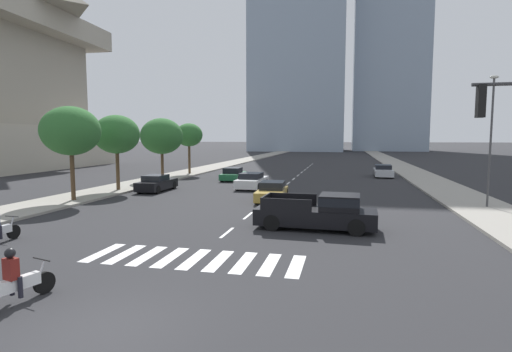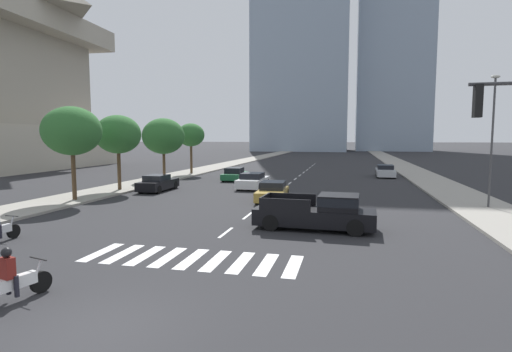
% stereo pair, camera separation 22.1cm
% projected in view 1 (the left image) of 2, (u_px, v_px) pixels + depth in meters
% --- Properties ---
extents(ground_plane, '(800.00, 800.00, 0.00)m').
position_uv_depth(ground_plane, '(104.00, 331.00, 8.73)').
color(ground_plane, '#28282B').
extents(sidewalk_east, '(4.00, 260.00, 0.15)m').
position_uv_depth(sidewalk_east, '(438.00, 185.00, 35.01)').
color(sidewalk_east, gray).
rests_on(sidewalk_east, ground).
extents(sidewalk_west, '(4.00, 260.00, 0.15)m').
position_uv_depth(sidewalk_west, '(162.00, 179.00, 40.73)').
color(sidewalk_west, gray).
rests_on(sidewalk_west, ground).
extents(crosswalk_near, '(7.65, 2.42, 0.01)m').
position_uv_depth(crosswalk_near, '(194.00, 259.00, 13.95)').
color(crosswalk_near, silver).
rests_on(crosswalk_near, ground).
extents(lane_divider_center, '(0.14, 50.00, 0.01)m').
position_uv_depth(lane_divider_center, '(294.00, 179.00, 41.15)').
color(lane_divider_center, silver).
rests_on(lane_divider_center, ground).
extents(motorcycle_lead, '(0.86, 2.11, 1.49)m').
position_uv_depth(motorcycle_lead, '(15.00, 282.00, 10.12)').
color(motorcycle_lead, black).
rests_on(motorcycle_lead, ground).
extents(pickup_truck, '(5.62, 2.20, 1.67)m').
position_uv_depth(pickup_truck, '(321.00, 212.00, 18.39)').
color(pickup_truck, black).
rests_on(pickup_truck, ground).
extents(sedan_silver_0, '(2.02, 4.77, 1.30)m').
position_uv_depth(sedan_silver_0, '(383.00, 171.00, 43.45)').
color(sedan_silver_0, '#B7BABF').
rests_on(sedan_silver_0, ground).
extents(sedan_green_1, '(1.91, 4.45, 1.29)m').
position_uv_depth(sedan_green_1, '(233.00, 174.00, 39.82)').
color(sedan_green_1, '#1E6038').
rests_on(sedan_green_1, ground).
extents(sedan_white_2, '(2.02, 4.64, 1.33)m').
position_uv_depth(sedan_white_2, '(252.00, 181.00, 33.48)').
color(sedan_white_2, silver).
rests_on(sedan_white_2, ground).
extents(sedan_black_3, '(1.76, 4.37, 1.31)m').
position_uv_depth(sedan_black_3, '(157.00, 183.00, 31.76)').
color(sedan_black_3, black).
rests_on(sedan_black_3, ground).
extents(sedan_gold_4, '(2.03, 4.46, 1.29)m').
position_uv_depth(sedan_gold_4, '(272.00, 192.00, 26.90)').
color(sedan_gold_4, '#B28E38').
rests_on(sedan_gold_4, ground).
extents(street_lamp_east, '(0.50, 0.24, 7.73)m').
position_uv_depth(street_lamp_east, '(491.00, 132.00, 23.33)').
color(street_lamp_east, '#3F3F42').
rests_on(street_lamp_east, sidewalk_east).
extents(street_tree_nearest, '(3.77, 3.77, 6.16)m').
position_uv_depth(street_tree_nearest, '(71.00, 131.00, 25.88)').
color(street_tree_nearest, '#4C3823').
rests_on(street_tree_nearest, sidewalk_west).
extents(street_tree_second, '(3.56, 3.56, 5.90)m').
position_uv_depth(street_tree_second, '(117.00, 135.00, 31.09)').
color(street_tree_second, '#4C3823').
rests_on(street_tree_second, sidewalk_west).
extents(street_tree_third, '(4.11, 4.11, 6.02)m').
position_uv_depth(street_tree_third, '(162.00, 136.00, 38.77)').
color(street_tree_third, '#4C3823').
rests_on(street_tree_third, sidewalk_west).
extents(street_tree_fourth, '(3.12, 3.12, 5.77)m').
position_uv_depth(street_tree_fourth, '(189.00, 135.00, 45.55)').
color(street_tree_fourth, '#4C3823').
rests_on(street_tree_fourth, sidewalk_west).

